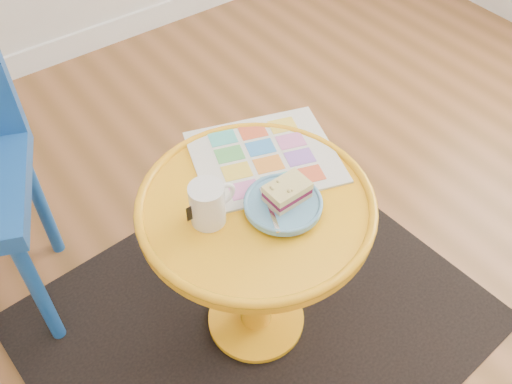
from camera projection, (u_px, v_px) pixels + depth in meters
floor at (356, 356)px, 1.73m from camera, size 4.00×4.00×0.00m
rug at (256, 320)px, 1.81m from camera, size 1.37×1.19×0.01m
side_table at (256, 243)px, 1.51m from camera, size 0.59×0.59×0.56m
newspaper at (265, 157)px, 1.50m from camera, size 0.45×0.42×0.01m
mug at (208, 203)px, 1.32m from camera, size 0.12×0.08×0.11m
plate at (283, 204)px, 1.37m from camera, size 0.19×0.19×0.02m
cake_slice at (287, 192)px, 1.35m from camera, size 0.11×0.07×0.05m
fork at (270, 207)px, 1.35m from camera, size 0.07×0.14×0.00m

